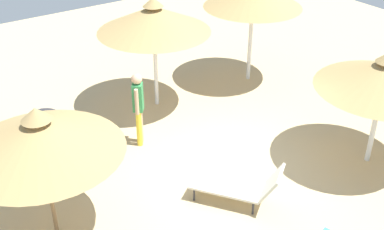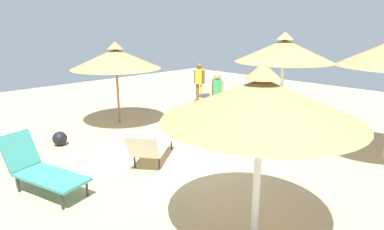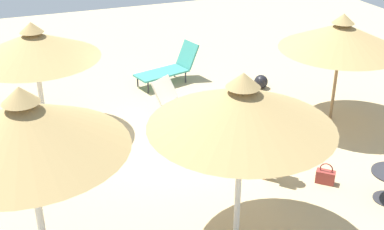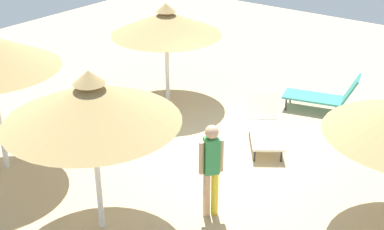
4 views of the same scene
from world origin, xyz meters
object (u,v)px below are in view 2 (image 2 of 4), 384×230
Objects in this scene: parasol_umbrella_far_right at (116,59)px; person_standing_near_right at (217,97)px; lounge_chair_center at (40,168)px; parasol_umbrella_back at (262,100)px; lounge_chair_edge at (151,146)px; side_table_round at (208,100)px; person_standing_far_left at (199,81)px; handbag at (207,115)px; beach_ball at (60,138)px; parasol_umbrella_near_left at (284,51)px.

person_standing_near_right is (-1.67, 2.71, -1.05)m from parasol_umbrella_far_right.
lounge_chair_center is 5.26m from person_standing_near_right.
parasol_umbrella_back reaches higher than person_standing_near_right.
lounge_chair_edge is 2.44× the size of side_table_round.
person_standing_far_left is (-5.11, -3.40, 0.52)m from lounge_chair_edge.
handbag is at bearing 142.91° from parasol_umbrella_far_right.
lounge_chair_edge is 4.80× the size of beach_ball.
parasol_umbrella_back is at bearing 49.56° from person_standing_far_left.
side_table_round is (0.69, 1.10, -0.51)m from person_standing_far_left.
person_standing_far_left reaches higher than lounge_chair_edge.
parasol_umbrella_near_left is 6.66m from beach_ball.
parasol_umbrella_near_left is 2.34m from person_standing_near_right.
side_table_round is at bearing -91.80° from parasol_umbrella_near_left.
parasol_umbrella_near_left is 3.61m from side_table_round.
handbag is at bearing 40.63° from side_table_round.
parasol_umbrella_far_right is 0.96× the size of parasol_umbrella_near_left.
handbag is at bearing 167.13° from beach_ball.
person_standing_near_right is at bearing -42.77° from parasol_umbrella_near_left.
person_standing_near_right is 4.09× the size of handbag.
person_standing_far_left is (-5.65, -6.63, -1.17)m from parasol_umbrella_back.
lounge_chair_center is 1.18× the size of person_standing_far_left.
lounge_chair_edge is at bearing 27.48° from side_table_round.
lounge_chair_edge is 1.01× the size of person_standing_near_right.
person_standing_near_right is (-5.23, -0.17, 0.57)m from lounge_chair_center.
lounge_chair_center reaches higher than lounge_chair_edge.
beach_ball is (0.48, -5.82, -1.90)m from parasol_umbrella_back.
person_standing_near_right is 4.50m from beach_ball.
side_table_round reaches higher than handbag.
parasol_umbrella_far_right reaches higher than beach_ball.
person_standing_far_left is at bearing -127.76° from person_standing_near_right.
parasol_umbrella_back is 6.75m from parasol_umbrella_far_right.
parasol_umbrella_near_left reaches higher than person_standing_far_left.
lounge_chair_center is 2.58× the size of side_table_round.
person_standing_far_left is at bearing -158.01° from lounge_chair_center.
parasol_umbrella_back is 6.41× the size of handbag.
person_standing_far_left is (-0.78, -4.13, -1.45)m from parasol_umbrella_near_left.
parasol_umbrella_far_right is at bearing -110.92° from lounge_chair_edge.
parasol_umbrella_back reaches higher than beach_ball.
lounge_chair_edge is (4.33, -0.73, -1.97)m from parasol_umbrella_near_left.
person_standing_far_left is 4.30× the size of beach_ball.
parasol_umbrella_far_right reaches higher than person_standing_far_left.
person_standing_far_left is 3.71× the size of handbag.
parasol_umbrella_back is 7.43× the size of beach_ball.
handbag is at bearing -130.54° from parasol_umbrella_back.
handbag is (-4.08, -4.78, -1.94)m from parasol_umbrella_back.
handbag is at bearing -168.97° from lounge_chair_center.
parasol_umbrella_far_right is 1.54× the size of lounge_chair_edge.
parasol_umbrella_far_right is at bearing -163.07° from beach_ball.
person_standing_near_right reaches higher than handbag.
beach_ball is (6.13, 0.81, -0.73)m from person_standing_far_left.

